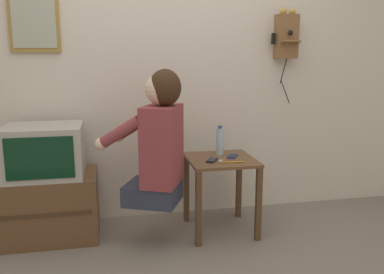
# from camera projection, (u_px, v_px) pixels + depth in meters

# --- Properties ---
(wall_back) EXTENTS (6.80, 0.05, 2.55)m
(wall_back) POSITION_uv_depth(u_px,v_px,m) (158.00, 63.00, 3.27)
(wall_back) COLOR beige
(wall_back) RESTS_ON ground_plane
(side_table) EXTENTS (0.50, 0.51, 0.58)m
(side_table) POSITION_uv_depth(u_px,v_px,m) (221.00, 174.00, 3.08)
(side_table) COLOR brown
(side_table) RESTS_ON ground_plane
(person) EXTENTS (0.62, 0.54, 0.93)m
(person) POSITION_uv_depth(u_px,v_px,m) (158.00, 139.00, 2.78)
(person) COLOR #2D3347
(person) RESTS_ON ground_plane
(tv_stand) EXTENTS (0.70, 0.48, 0.48)m
(tv_stand) POSITION_uv_depth(u_px,v_px,m) (50.00, 206.00, 3.01)
(tv_stand) COLOR brown
(tv_stand) RESTS_ON ground_plane
(television) EXTENTS (0.54, 0.45, 0.37)m
(television) POSITION_uv_depth(u_px,v_px,m) (45.00, 151.00, 2.90)
(television) COLOR #ADA89E
(television) RESTS_ON tv_stand
(wall_phone_antique) EXTENTS (0.22, 0.18, 0.78)m
(wall_phone_antique) POSITION_uv_depth(u_px,v_px,m) (286.00, 36.00, 3.36)
(wall_phone_antique) COLOR brown
(framed_picture) EXTENTS (0.36, 0.03, 0.45)m
(framed_picture) POSITION_uv_depth(u_px,v_px,m) (34.00, 21.00, 2.99)
(framed_picture) COLOR olive
(cell_phone_held) EXTENTS (0.11, 0.14, 0.01)m
(cell_phone_held) POSITION_uv_depth(u_px,v_px,m) (212.00, 160.00, 2.98)
(cell_phone_held) COLOR black
(cell_phone_held) RESTS_ON side_table
(cell_phone_spare) EXTENTS (0.12, 0.14, 0.01)m
(cell_phone_spare) POSITION_uv_depth(u_px,v_px,m) (233.00, 156.00, 3.10)
(cell_phone_spare) COLOR navy
(cell_phone_spare) RESTS_ON side_table
(water_bottle) EXTENTS (0.06, 0.06, 0.23)m
(water_bottle) POSITION_uv_depth(u_px,v_px,m) (220.00, 141.00, 3.15)
(water_bottle) COLOR #ADC6DB
(water_bottle) RESTS_ON side_table
(toothbrush) EXTENTS (0.18, 0.03, 0.02)m
(toothbrush) POSITION_uv_depth(u_px,v_px,m) (229.00, 162.00, 2.93)
(toothbrush) COLOR orange
(toothbrush) RESTS_ON side_table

